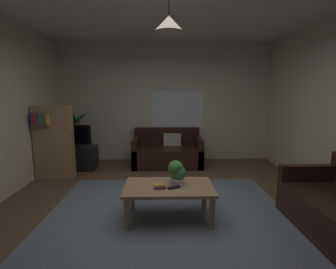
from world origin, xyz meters
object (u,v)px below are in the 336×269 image
tv (73,136)px  potted_palm_corner (75,141)px  book_on_table_0 (160,187)px  pendant_lamp (169,23)px  remote_on_table_1 (174,187)px  coffee_table (169,191)px  book_on_table_1 (160,185)px  couch_under_window (167,153)px  potted_plant_on_table (177,172)px  tv_stand (75,158)px  bookshelf_corner (53,142)px  remote_on_table_0 (174,181)px

tv → potted_palm_corner: (-0.12, 0.42, -0.21)m
book_on_table_0 → tv: size_ratio=0.19×
pendant_lamp → remote_on_table_1: bearing=-55.5°
coffee_table → book_on_table_1: (-0.12, -0.08, 0.11)m
pendant_lamp → couch_under_window: bearing=89.2°
potted_plant_on_table → pendant_lamp: bearing=-145.8°
tv_stand → bookshelf_corner: bearing=-108.1°
bookshelf_corner → tv_stand: bearing=71.9°
tv → book_on_table_1: bearing=-50.7°
potted_plant_on_table → tv: size_ratio=0.43×
potted_plant_on_table → pendant_lamp: (-0.10, -0.07, 1.81)m
book_on_table_1 → tv: size_ratio=0.19×
remote_on_table_0 → pendant_lamp: bearing=80.2°
tv → pendant_lamp: size_ratio=1.54×
couch_under_window → potted_plant_on_table: bearing=-88.3°
couch_under_window → remote_on_table_1: bearing=-89.5°
remote_on_table_1 → pendant_lamp: size_ratio=0.33×
book_on_table_1 → coffee_table: bearing=32.3°
coffee_table → remote_on_table_1: 0.13m
remote_on_table_0 → tv: (-2.04, 2.05, 0.28)m
book_on_table_1 → remote_on_table_1: bearing=-3.0°
pendant_lamp → tv_stand: bearing=131.7°
book_on_table_1 → potted_palm_corner: bearing=126.2°
potted_plant_on_table → book_on_table_1: bearing=-146.8°
book_on_table_0 → pendant_lamp: 1.96m
potted_plant_on_table → pendant_lamp: 1.81m
remote_on_table_1 → bookshelf_corner: bookshelf_corner is taller
remote_on_table_1 → tv: bearing=19.3°
remote_on_table_1 → bookshelf_corner: bearing=29.6°
couch_under_window → remote_on_table_0: (0.04, -2.33, 0.18)m
book_on_table_0 → remote_on_table_0: 0.28m
pendant_lamp → potted_plant_on_table: bearing=34.2°
tv_stand → tv: (-0.00, -0.02, 0.49)m
coffee_table → book_on_table_0: 0.16m
couch_under_window → book_on_table_0: 2.54m
potted_palm_corner → coffee_table: bearing=-51.4°
book_on_table_1 → remote_on_table_0: 0.29m
coffee_table → bookshelf_corner: 2.72m
potted_plant_on_table → tv: tv is taller
coffee_table → potted_palm_corner: size_ratio=0.87×
pendant_lamp → remote_on_table_0: bearing=59.5°
bookshelf_corner → book_on_table_1: bearing=-40.1°
book_on_table_1 → potted_palm_corner: 3.32m
book_on_table_1 → bookshelf_corner: bearing=139.9°
coffee_table → pendant_lamp: (0.00, 0.00, 2.04)m
tv_stand → pendant_lamp: pendant_lamp is taller
remote_on_table_1 → tv: size_ratio=0.22×
tv_stand → book_on_table_0: bearing=-50.9°
book_on_table_1 → remote_on_table_0: (0.20, 0.21, -0.03)m
coffee_table → remote_on_table_0: 0.17m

